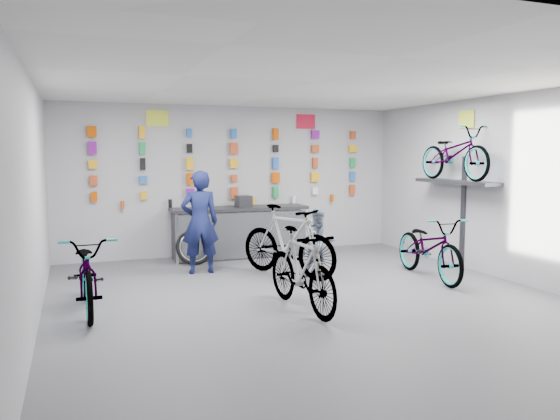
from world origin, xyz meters
name	(u,v)px	position (x,y,z in m)	size (l,w,h in m)	color
floor	(313,302)	(0.00, 0.00, 0.00)	(8.00, 8.00, 0.00)	#4E4E53
ceiling	(315,82)	(0.00, 0.00, 3.00)	(8.00, 8.00, 0.00)	white
wall_back	(233,181)	(0.00, 4.00, 1.50)	(7.00, 7.00, 0.00)	#BDBDBF
wall_front	(558,237)	(0.00, -4.00, 1.50)	(7.00, 7.00, 0.00)	#BDBDBF
wall_left	(31,203)	(-3.50, 0.00, 1.50)	(8.00, 8.00, 0.00)	#BDBDBF
wall_right	(516,189)	(3.50, 0.00, 1.50)	(8.00, 8.00, 0.00)	#BDBDBF
counter	(240,233)	(0.00, 3.54, 0.49)	(2.70, 0.66, 1.00)	black
merch_wall	(234,166)	(0.00, 3.93, 1.79)	(5.57, 0.08, 1.57)	#D94B00
wall_bracket	(457,187)	(3.33, 1.20, 1.46)	(0.39, 1.90, 2.00)	#333338
sign_left	(157,118)	(-1.50, 3.98, 2.72)	(0.42, 0.02, 0.30)	#E0F139
sign_right	(306,122)	(1.60, 3.98, 2.72)	(0.42, 0.02, 0.30)	red
sign_side	(466,119)	(3.48, 1.20, 2.65)	(0.02, 0.40, 0.30)	#E0F139
bike_left	(88,272)	(-2.91, 0.66, 0.52)	(0.68, 1.96, 1.03)	gray
bike_center	(301,270)	(-0.29, -0.27, 0.54)	(0.51, 1.80, 1.08)	gray
bike_right	(429,247)	(2.39, 0.66, 0.52)	(0.69, 1.99, 1.05)	gray
bike_service	(288,241)	(0.27, 1.63, 0.60)	(0.56, 1.99, 1.20)	gray
bike_wall	(454,153)	(3.25, 1.20, 2.05)	(0.63, 1.80, 0.95)	gray
clerk	(200,222)	(-1.05, 2.39, 0.88)	(0.64, 0.42, 1.77)	#111843
customer	(320,243)	(0.76, 1.44, 0.57)	(0.55, 0.43, 1.14)	slate
spare_wheel	(195,247)	(-0.99, 3.17, 0.33)	(0.72, 0.35, 0.68)	black
register	(243,201)	(0.08, 3.55, 1.11)	(0.28, 0.30, 0.22)	black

